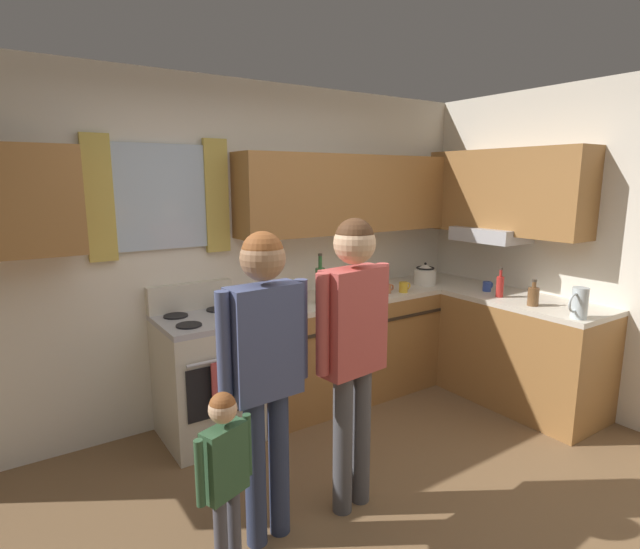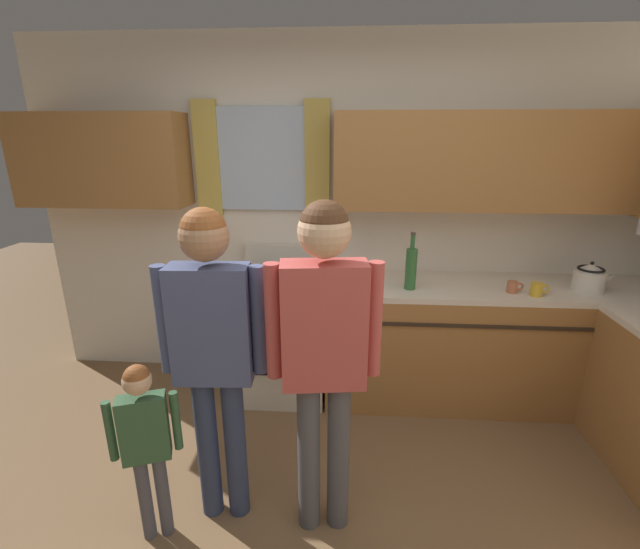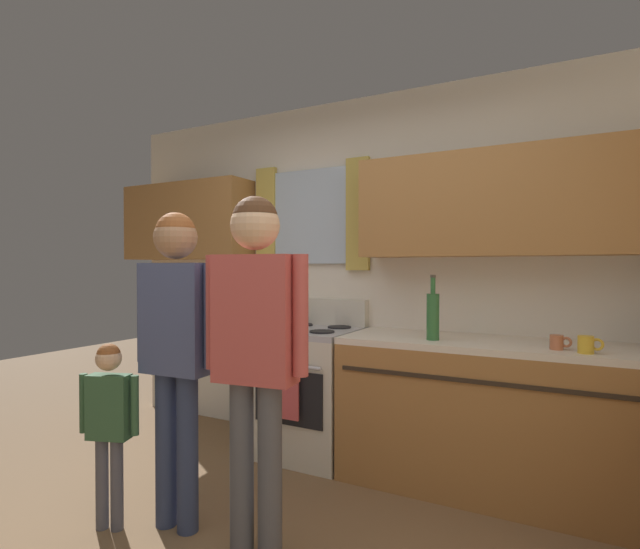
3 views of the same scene
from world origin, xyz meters
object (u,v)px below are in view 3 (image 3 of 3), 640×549
object	(u,v)px
stove_oven	(311,389)
bottle_wine_green	(433,315)
cup_terracotta	(558,342)
mug_mustard_yellow	(587,345)
adult_in_plaid	(255,332)
small_child	(109,413)
adult_holding_child	(176,330)

from	to	relation	value
stove_oven	bottle_wine_green	bearing A→B (deg)	-7.66
stove_oven	cup_terracotta	xyz separation A→B (m)	(1.58, -0.15, 0.47)
mug_mustard_yellow	adult_in_plaid	size ratio (longest dim) A/B	0.07
stove_oven	cup_terracotta	bearing A→B (deg)	-5.38
stove_oven	small_child	bearing A→B (deg)	-107.81
stove_oven	cup_terracotta	size ratio (longest dim) A/B	10.11
stove_oven	small_child	distance (m)	1.43
bottle_wine_green	mug_mustard_yellow	xyz separation A→B (m)	(0.81, -0.08, -0.11)
mug_mustard_yellow	small_child	distance (m)	2.47
mug_mustard_yellow	adult_holding_child	bearing A→B (deg)	-152.22
bottle_wine_green	cup_terracotta	xyz separation A→B (m)	(0.68, -0.03, -0.11)
bottle_wine_green	adult_in_plaid	bearing A→B (deg)	-115.50
bottle_wine_green	small_child	distance (m)	1.88
mug_mustard_yellow	cup_terracotta	distance (m)	0.15
adult_holding_child	adult_in_plaid	world-z (taller)	adult_in_plaid
cup_terracotta	adult_holding_child	bearing A→B (deg)	-149.01
cup_terracotta	small_child	size ratio (longest dim) A/B	0.11
bottle_wine_green	cup_terracotta	world-z (taller)	bottle_wine_green
stove_oven	adult_holding_child	bearing A→B (deg)	-96.61
bottle_wine_green	adult_holding_child	world-z (taller)	adult_holding_child
cup_terracotta	adult_holding_child	xyz separation A→B (m)	(-1.72, -1.03, 0.08)
bottle_wine_green	adult_holding_child	distance (m)	1.49
mug_mustard_yellow	cup_terracotta	world-z (taller)	mug_mustard_yellow
adult_holding_child	small_child	bearing A→B (deg)	-150.46
bottle_wine_green	adult_holding_child	xyz separation A→B (m)	(-1.04, -1.06, -0.03)
cup_terracotta	small_child	distance (m)	2.38
stove_oven	bottle_wine_green	world-z (taller)	bottle_wine_green
cup_terracotta	stove_oven	bearing A→B (deg)	174.62
adult_holding_child	small_child	size ratio (longest dim) A/B	1.70
small_child	mug_mustard_yellow	bearing A→B (deg)	28.03
bottle_wine_green	adult_in_plaid	size ratio (longest dim) A/B	0.24
mug_mustard_yellow	cup_terracotta	bearing A→B (deg)	157.63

